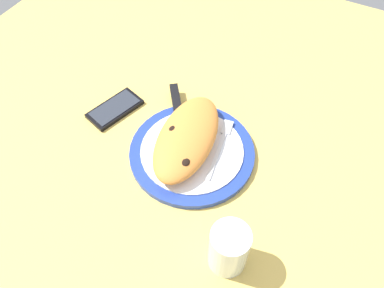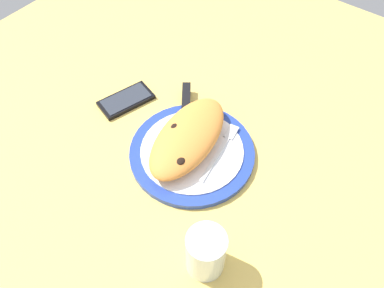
{
  "view_description": "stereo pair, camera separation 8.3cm",
  "coord_description": "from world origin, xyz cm",
  "px_view_note": "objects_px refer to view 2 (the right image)",
  "views": [
    {
      "loc": [
        -44.35,
        -23.43,
        69.54
      ],
      "look_at": [
        0.0,
        0.0,
        3.69
      ],
      "focal_mm": 36.36,
      "sensor_mm": 36.0,
      "label": 1
    },
    {
      "loc": [
        -39.9,
        -30.39,
        69.54
      ],
      "look_at": [
        0.0,
        0.0,
        3.69
      ],
      "focal_mm": 36.36,
      "sensor_mm": 36.0,
      "label": 2
    }
  ],
  "objects_px": {
    "knife": "(186,109)",
    "water_glass": "(206,254)",
    "smartphone": "(126,100)",
    "plate": "(192,152)",
    "fork": "(222,147)",
    "calzone": "(188,137)"
  },
  "relations": [
    {
      "from": "knife",
      "to": "water_glass",
      "type": "bearing_deg",
      "value": -136.63
    },
    {
      "from": "calzone",
      "to": "smartphone",
      "type": "distance_m",
      "value": 0.21
    },
    {
      "from": "knife",
      "to": "smartphone",
      "type": "height_order",
      "value": "knife"
    },
    {
      "from": "calzone",
      "to": "smartphone",
      "type": "xyz_separation_m",
      "value": [
        0.02,
        0.21,
        -0.04
      ]
    },
    {
      "from": "fork",
      "to": "knife",
      "type": "bearing_deg",
      "value": 73.51
    },
    {
      "from": "plate",
      "to": "fork",
      "type": "relative_size",
      "value": 1.62
    },
    {
      "from": "calzone",
      "to": "fork",
      "type": "distance_m",
      "value": 0.08
    },
    {
      "from": "smartphone",
      "to": "water_glass",
      "type": "height_order",
      "value": "water_glass"
    },
    {
      "from": "plate",
      "to": "fork",
      "type": "height_order",
      "value": "fork"
    },
    {
      "from": "fork",
      "to": "smartphone",
      "type": "bearing_deg",
      "value": 93.1
    },
    {
      "from": "fork",
      "to": "knife",
      "type": "relative_size",
      "value": 0.84
    },
    {
      "from": "fork",
      "to": "water_glass",
      "type": "xyz_separation_m",
      "value": [
        -0.22,
        -0.12,
        0.03
      ]
    },
    {
      "from": "plate",
      "to": "calzone",
      "type": "height_order",
      "value": "calzone"
    },
    {
      "from": "plate",
      "to": "water_glass",
      "type": "distance_m",
      "value": 0.25
    },
    {
      "from": "plate",
      "to": "water_glass",
      "type": "bearing_deg",
      "value": -137.19
    },
    {
      "from": "fork",
      "to": "water_glass",
      "type": "bearing_deg",
      "value": -152.15
    },
    {
      "from": "fork",
      "to": "smartphone",
      "type": "xyz_separation_m",
      "value": [
        -0.01,
        0.27,
        -0.01
      ]
    },
    {
      "from": "smartphone",
      "to": "fork",
      "type": "bearing_deg",
      "value": -86.9
    },
    {
      "from": "plate",
      "to": "knife",
      "type": "distance_m",
      "value": 0.12
    },
    {
      "from": "knife",
      "to": "smartphone",
      "type": "xyz_separation_m",
      "value": [
        -0.05,
        0.14,
        -0.02
      ]
    },
    {
      "from": "knife",
      "to": "water_glass",
      "type": "relative_size",
      "value": 1.95
    },
    {
      "from": "smartphone",
      "to": "water_glass",
      "type": "relative_size",
      "value": 1.39
    }
  ]
}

